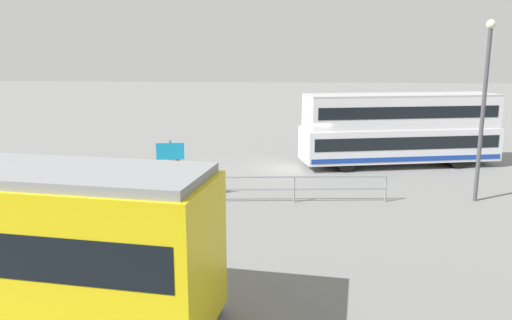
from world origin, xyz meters
TOP-DOWN VIEW (x-y plane):
  - ground_plane at (0.00, 0.00)m, footprint 160.00×160.00m
  - double_decker_bus at (-4.90, -1.22)m, footprint 10.58×4.67m
  - pedestrian_near_railing at (5.92, 3.37)m, footprint 0.40×0.40m
  - pedestrian_railing at (0.54, 6.06)m, footprint 7.35×0.82m
  - info_sign at (5.53, 5.96)m, footprint 1.11×0.24m
  - street_lamp at (-6.77, 5.20)m, footprint 0.36×0.36m

SIDE VIEW (x-z plane):
  - ground_plane at x=0.00m, z-range 0.00..0.00m
  - pedestrian_railing at x=0.54m, z-range 0.20..1.28m
  - pedestrian_near_railing at x=5.92m, z-range 0.12..1.75m
  - info_sign at x=5.53m, z-range 0.47..2.90m
  - double_decker_bus at x=-4.90m, z-range 0.04..3.82m
  - street_lamp at x=-6.77m, z-range 0.58..7.68m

